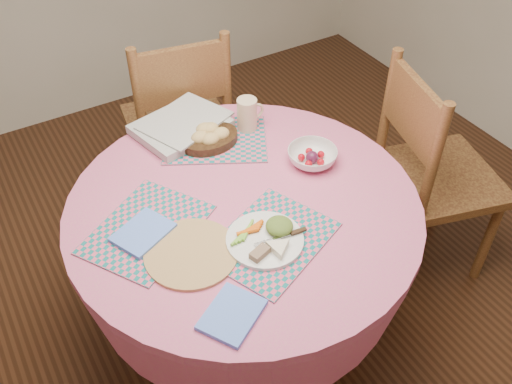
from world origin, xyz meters
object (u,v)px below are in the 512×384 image
dinner_plate (268,238)px  bread_bowl (209,136)px  chair_back (180,121)px  chair_right (431,171)px  fruit_bowl (312,157)px  wicker_trivet (191,253)px  latte_mug (248,114)px  dining_table (244,242)px

dinner_plate → bread_bowl: bearing=81.9°
chair_back → dinner_plate: bearing=91.3°
chair_back → dinner_plate: size_ratio=4.03×
chair_right → dinner_plate: (-0.92, -0.16, 0.23)m
bread_bowl → fruit_bowl: bread_bowl is taller
wicker_trivet → bread_bowl: bread_bowl is taller
bread_bowl → latte_mug: (0.18, 0.01, 0.04)m
dinner_plate → fruit_bowl: size_ratio=1.09×
bread_bowl → fruit_bowl: 0.41m
chair_back → fruit_bowl: 0.85m
chair_right → dinner_plate: 0.96m
chair_right → latte_mug: 0.83m
wicker_trivet → latte_mug: size_ratio=2.27×
bread_bowl → latte_mug: bearing=3.3°
chair_back → wicker_trivet: 1.07m
wicker_trivet → bread_bowl: 0.58m
dining_table → dinner_plate: dinner_plate is taller
dining_table → latte_mug: size_ratio=9.40×
dining_table → chair_right: (0.89, -0.04, -0.02)m
chair_back → latte_mug: chair_back is taller
wicker_trivet → dining_table: bearing=24.8°
wicker_trivet → latte_mug: (0.49, 0.49, 0.07)m
dining_table → fruit_bowl: bearing=10.7°
wicker_trivet → dinner_plate: 0.25m
chair_right → wicker_trivet: size_ratio=3.44×
chair_right → latte_mug: size_ratio=7.82×
wicker_trivet → dinner_plate: dinner_plate is taller
dining_table → wicker_trivet: bearing=-155.2°
dining_table → chair_back: 0.86m
latte_mug → fruit_bowl: (0.10, -0.31, -0.04)m
wicker_trivet → fruit_bowl: fruit_bowl is taller
chair_right → chair_back: bearing=55.8°
wicker_trivet → dinner_plate: size_ratio=1.18×
chair_back → fruit_bowl: size_ratio=4.40×
dinner_plate → latte_mug: bearing=65.8°
dining_table → chair_back: (0.13, 0.85, -0.02)m
chair_back → latte_mug: 0.57m
dining_table → wicker_trivet: size_ratio=4.13×
dinner_plate → dining_table: bearing=82.9°
dining_table → wicker_trivet: wicker_trivet is taller
wicker_trivet → bread_bowl: (0.31, 0.48, 0.03)m
dining_table → fruit_bowl: (0.33, 0.06, 0.22)m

